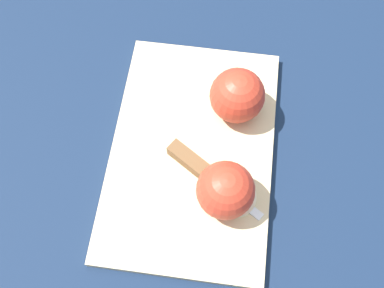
% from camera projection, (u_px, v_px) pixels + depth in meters
% --- Properties ---
extents(ground_plane, '(4.00, 4.00, 0.00)m').
position_uv_depth(ground_plane, '(192.00, 153.00, 0.71)').
color(ground_plane, '#14233D').
extents(cutting_board, '(0.41, 0.28, 0.02)m').
position_uv_depth(cutting_board, '(192.00, 151.00, 0.70)').
color(cutting_board, '#D1B789').
rests_on(cutting_board, ground_plane).
extents(apple_half_left, '(0.09, 0.09, 0.09)m').
position_uv_depth(apple_half_left, '(237.00, 96.00, 0.68)').
color(apple_half_left, red).
rests_on(apple_half_left, cutting_board).
extents(apple_half_right, '(0.08, 0.08, 0.08)m').
position_uv_depth(apple_half_right, '(226.00, 190.00, 0.62)').
color(apple_half_right, red).
rests_on(apple_half_right, cutting_board).
extents(knife, '(0.09, 0.16, 0.02)m').
position_uv_depth(knife, '(196.00, 164.00, 0.67)').
color(knife, silver).
rests_on(knife, cutting_board).
extents(apple_slice, '(0.06, 0.06, 0.01)m').
position_uv_depth(apple_slice, '(236.00, 197.00, 0.66)').
color(apple_slice, beige).
rests_on(apple_slice, cutting_board).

